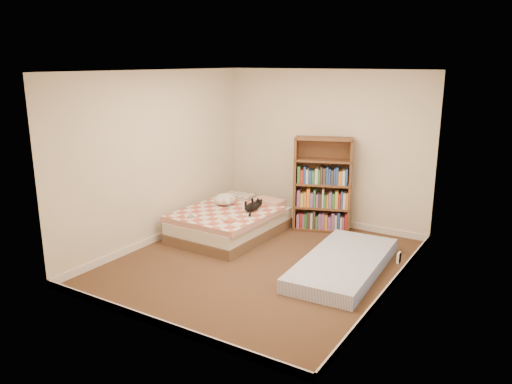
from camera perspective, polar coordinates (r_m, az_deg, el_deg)
The scene contains 6 objects.
room at distance 6.40m, azimuth 0.50°, elevation 1.92°, with size 3.51×4.01×2.51m.
bed at distance 7.72m, azimuth -2.84°, elevation -3.41°, with size 1.32×1.78×0.47m.
bookshelf at distance 7.95m, azimuth 7.65°, elevation -0.47°, with size 0.99×0.59×1.49m.
floor_mattress at distance 6.57m, azimuth 9.92°, elevation -8.11°, with size 0.91×2.02×0.18m, color #7E93D3.
black_cat at distance 7.58m, azimuth -0.27°, elevation -1.61°, with size 0.21×0.61×0.14m.
white_dog at distance 7.85m, azimuth -3.54°, elevation -0.84°, with size 0.38×0.39×0.18m.
Camera 1 is at (3.23, -5.34, 2.62)m, focal length 35.00 mm.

